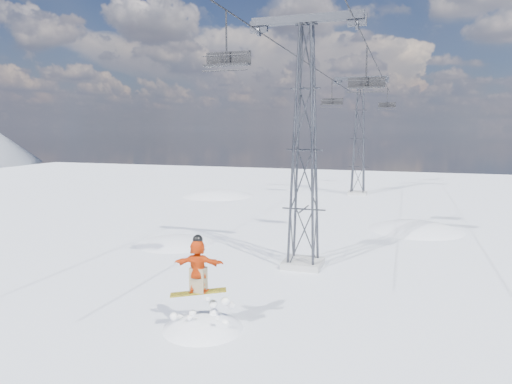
% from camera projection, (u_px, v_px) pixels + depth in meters
% --- Properties ---
extents(ground, '(120.00, 120.00, 0.00)m').
position_uv_depth(ground, '(223.00, 336.00, 14.29)').
color(ground, white).
rests_on(ground, ground).
extents(snow_terrain, '(39.00, 37.00, 22.00)m').
position_uv_depth(snow_terrain, '(269.00, 328.00, 37.07)').
color(snow_terrain, white).
rests_on(snow_terrain, ground).
extents(lift_tower_near, '(5.20, 1.80, 11.43)m').
position_uv_depth(lift_tower_near, '(305.00, 151.00, 20.82)').
color(lift_tower_near, '#999999').
rests_on(lift_tower_near, ground).
extents(lift_tower_far, '(5.20, 1.80, 11.43)m').
position_uv_depth(lift_tower_far, '(359.00, 139.00, 44.34)').
color(lift_tower_far, '#999999').
rests_on(lift_tower_far, ground).
extents(haul_cables, '(4.46, 51.00, 0.06)m').
position_uv_depth(haul_cables, '(342.00, 64.00, 30.90)').
color(haul_cables, black).
rests_on(haul_cables, ground).
extents(snowboarder_jump, '(4.40, 4.40, 7.14)m').
position_uv_depth(snowboarder_jump, '(204.00, 375.00, 15.07)').
color(snowboarder_jump, white).
rests_on(snowboarder_jump, ground).
extents(lift_chair_near, '(1.81, 0.52, 2.25)m').
position_uv_depth(lift_chair_near, '(227.00, 60.00, 17.31)').
color(lift_chair_near, black).
rests_on(lift_chair_near, ground).
extents(lift_chair_mid, '(1.99, 0.57, 2.47)m').
position_uv_depth(lift_chair_mid, '(366.00, 84.00, 24.59)').
color(lift_chair_mid, black).
rests_on(lift_chair_mid, ground).
extents(lift_chair_far, '(2.00, 0.58, 2.48)m').
position_uv_depth(lift_chair_far, '(332.00, 102.00, 41.37)').
color(lift_chair_far, black).
rests_on(lift_chair_far, ground).
extents(lift_chair_extra, '(1.86, 0.54, 2.31)m').
position_uv_depth(lift_chair_extra, '(387.00, 105.00, 49.76)').
color(lift_chair_extra, black).
rests_on(lift_chair_extra, ground).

